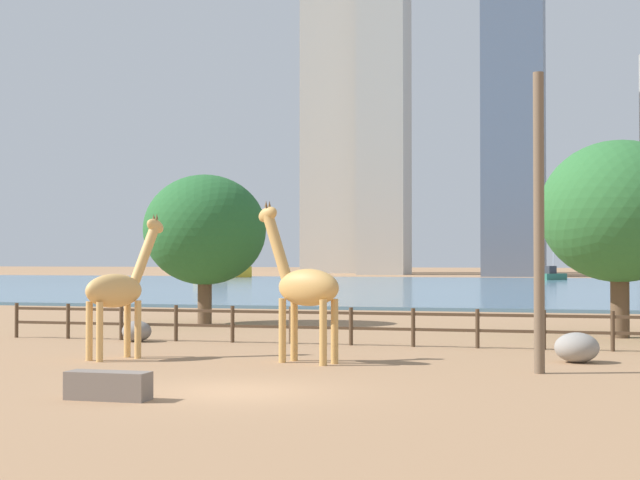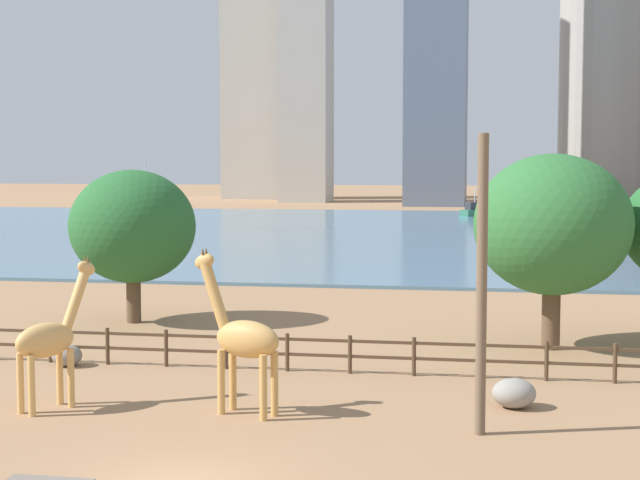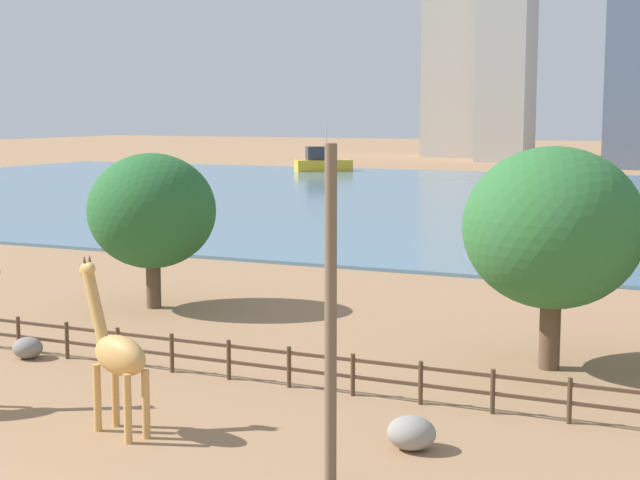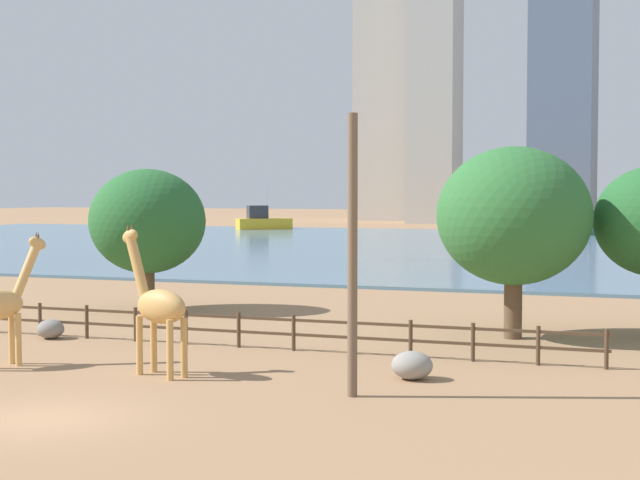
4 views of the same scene
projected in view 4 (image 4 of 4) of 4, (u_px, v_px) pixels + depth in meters
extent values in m
plane|color=#9E7551|center=(519.00, 248.00, 99.65)|extent=(400.00, 400.00, 0.00)
cube|color=slate|center=(514.00, 248.00, 96.82)|extent=(180.00, 86.00, 0.20)
cylinder|color=tan|center=(12.00, 338.00, 32.39)|extent=(0.27, 0.27, 1.73)
cylinder|color=tan|center=(18.00, 340.00, 31.98)|extent=(0.27, 0.27, 1.73)
cylinder|color=tan|center=(27.00, 270.00, 32.36)|extent=(0.79, 1.08, 1.87)
ellipsoid|color=tan|center=(37.00, 243.00, 32.57)|extent=(0.62, 0.79, 0.62)
cone|color=brown|center=(36.00, 234.00, 32.62)|extent=(0.12, 0.12, 0.18)
cone|color=brown|center=(38.00, 235.00, 32.50)|extent=(0.12, 0.12, 0.18)
cylinder|color=tan|center=(139.00, 345.00, 30.45)|extent=(0.27, 0.27, 1.84)
cylinder|color=tan|center=(154.00, 343.00, 30.89)|extent=(0.27, 0.27, 1.84)
cylinder|color=tan|center=(170.00, 350.00, 29.53)|extent=(0.27, 0.27, 1.84)
cylinder|color=tan|center=(184.00, 348.00, 29.97)|extent=(0.27, 0.27, 1.84)
ellipsoid|color=tan|center=(161.00, 307.00, 30.15)|extent=(2.19, 1.47, 1.07)
cylinder|color=tan|center=(138.00, 267.00, 30.81)|extent=(1.07, 0.66, 2.02)
ellipsoid|color=tan|center=(130.00, 236.00, 30.99)|extent=(0.83, 0.57, 0.63)
cone|color=brown|center=(128.00, 227.00, 30.91)|extent=(0.12, 0.12, 0.19)
cone|color=brown|center=(132.00, 227.00, 31.04)|extent=(0.12, 0.12, 0.19)
cylinder|color=brown|center=(352.00, 256.00, 27.05)|extent=(0.28, 0.28, 7.86)
ellipsoid|color=gray|center=(51.00, 329.00, 37.93)|extent=(1.06, 1.00, 0.75)
ellipsoid|color=gray|center=(412.00, 365.00, 29.68)|extent=(1.27, 1.15, 0.87)
cylinder|color=#4C3826|center=(40.00, 319.00, 38.72)|extent=(0.14, 0.14, 1.30)
cylinder|color=#4C3826|center=(87.00, 322.00, 37.99)|extent=(0.14, 0.14, 1.30)
cylinder|color=#4C3826|center=(135.00, 324.00, 37.25)|extent=(0.14, 0.14, 1.30)
cylinder|color=#4C3826|center=(186.00, 327.00, 36.52)|extent=(0.14, 0.14, 1.30)
cylinder|color=#4C3826|center=(239.00, 330.00, 35.78)|extent=(0.14, 0.14, 1.30)
cylinder|color=#4C3826|center=(294.00, 333.00, 35.05)|extent=(0.14, 0.14, 1.30)
cylinder|color=#4C3826|center=(351.00, 336.00, 34.31)|extent=(0.14, 0.14, 1.30)
cylinder|color=#4C3826|center=(411.00, 339.00, 33.58)|extent=(0.14, 0.14, 1.30)
cylinder|color=#4C3826|center=(473.00, 342.00, 32.85)|extent=(0.14, 0.14, 1.30)
cylinder|color=#4C3826|center=(538.00, 346.00, 32.11)|extent=(0.14, 0.14, 1.30)
cylinder|color=#4C3826|center=(607.00, 349.00, 31.38)|extent=(0.14, 0.14, 1.30)
cube|color=#4C3826|center=(240.00, 317.00, 35.74)|extent=(26.10, 0.08, 0.10)
cube|color=#4C3826|center=(240.00, 332.00, 35.77)|extent=(26.10, 0.08, 0.10)
cylinder|color=brown|center=(513.00, 308.00, 37.95)|extent=(0.70, 0.70, 2.38)
ellipsoid|color=#2D6B33|center=(514.00, 216.00, 37.78)|extent=(5.96, 5.96, 5.36)
cylinder|color=brown|center=(148.00, 289.00, 47.00)|extent=(0.64, 0.64, 2.06)
ellipsoid|color=#26602D|center=(147.00, 221.00, 46.83)|extent=(5.56, 5.56, 5.00)
cube|color=#337259|center=(587.00, 232.00, 123.47)|extent=(3.59, 4.07, 0.80)
cube|color=#333338|center=(585.00, 225.00, 123.16)|extent=(1.64, 1.73, 0.96)
cylinder|color=silver|center=(589.00, 218.00, 123.49)|extent=(0.17, 0.17, 2.81)
cube|color=gold|center=(264.00, 224.00, 143.11)|extent=(7.99, 7.06, 1.58)
cube|color=#333338|center=(257.00, 212.00, 142.73)|extent=(3.41, 3.23, 1.89)
cylinder|color=silver|center=(267.00, 199.00, 143.06)|extent=(0.17, 0.17, 5.52)
cube|color=#ADA89E|center=(394.00, 70.00, 192.55)|extent=(13.68, 10.45, 59.03)
cube|color=#ADA89E|center=(435.00, 24.00, 174.67)|extent=(8.47, 9.24, 71.16)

